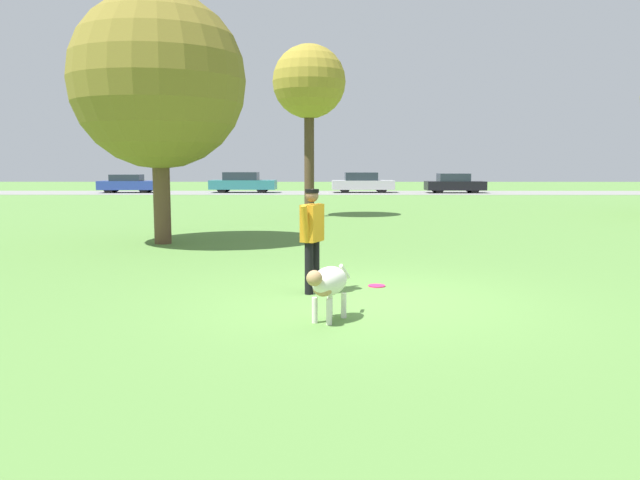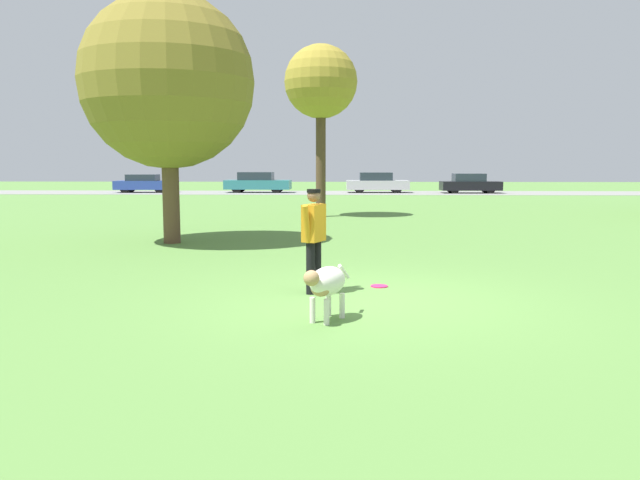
{
  "view_description": "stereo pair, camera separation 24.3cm",
  "coord_description": "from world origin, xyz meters",
  "px_view_note": "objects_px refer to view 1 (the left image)",
  "views": [
    {
      "loc": [
        -0.63,
        -8.75,
        1.92
      ],
      "look_at": [
        -0.67,
        -0.39,
        0.9
      ],
      "focal_mm": 35.0,
      "sensor_mm": 36.0,
      "label": 1
    },
    {
      "loc": [
        -0.38,
        -8.74,
        1.92
      ],
      "look_at": [
        -0.67,
        -0.39,
        0.9
      ],
      "focal_mm": 35.0,
      "sensor_mm": 36.0,
      "label": 2
    }
  ],
  "objects_px": {
    "person": "(312,233)",
    "frisbee": "(377,286)",
    "tree_near_left": "(158,81)",
    "parked_car_blue": "(128,184)",
    "parked_car_black": "(455,184)",
    "dog": "(328,283)",
    "tree_mid_center": "(309,84)",
    "parked_car_silver": "(362,183)",
    "parked_car_teal": "(243,183)"
  },
  "relations": [
    {
      "from": "person",
      "to": "frisbee",
      "type": "xyz_separation_m",
      "value": [
        1.01,
        0.5,
        -0.9
      ]
    },
    {
      "from": "person",
      "to": "tree_near_left",
      "type": "height_order",
      "value": "tree_near_left"
    },
    {
      "from": "parked_car_blue",
      "to": "parked_car_black",
      "type": "distance_m",
      "value": 21.99
    },
    {
      "from": "dog",
      "to": "frisbee",
      "type": "relative_size",
      "value": 3.55
    },
    {
      "from": "parked_car_blue",
      "to": "parked_car_black",
      "type": "relative_size",
      "value": 1.0
    },
    {
      "from": "tree_mid_center",
      "to": "tree_near_left",
      "type": "bearing_deg",
      "value": -113.25
    },
    {
      "from": "person",
      "to": "parked_car_blue",
      "type": "height_order",
      "value": "person"
    },
    {
      "from": "tree_near_left",
      "to": "parked_car_silver",
      "type": "distance_m",
      "value": 28.32
    },
    {
      "from": "tree_mid_center",
      "to": "parked_car_black",
      "type": "distance_m",
      "value": 21.59
    },
    {
      "from": "frisbee",
      "to": "tree_near_left",
      "type": "bearing_deg",
      "value": 131.64
    },
    {
      "from": "tree_near_left",
      "to": "parked_car_black",
      "type": "xyz_separation_m",
      "value": [
        12.71,
        26.9,
        -3.23
      ]
    },
    {
      "from": "dog",
      "to": "parked_car_blue",
      "type": "xyz_separation_m",
      "value": [
        -13.24,
        34.62,
        0.14
      ]
    },
    {
      "from": "dog",
      "to": "tree_near_left",
      "type": "bearing_deg",
      "value": -124.14
    },
    {
      "from": "frisbee",
      "to": "dog",
      "type": "bearing_deg",
      "value": -109.74
    },
    {
      "from": "parked_car_silver",
      "to": "parked_car_black",
      "type": "xyz_separation_m",
      "value": [
        6.16,
        -0.46,
        -0.04
      ]
    },
    {
      "from": "frisbee",
      "to": "parked_car_blue",
      "type": "xyz_separation_m",
      "value": [
        -14.03,
        32.43,
        0.61
      ]
    },
    {
      "from": "person",
      "to": "parked_car_blue",
      "type": "distance_m",
      "value": 35.41
    },
    {
      "from": "tree_near_left",
      "to": "parked_car_teal",
      "type": "distance_m",
      "value": 27.51
    },
    {
      "from": "person",
      "to": "tree_near_left",
      "type": "xyz_separation_m",
      "value": [
        -3.74,
        5.84,
        2.95
      ]
    },
    {
      "from": "parked_car_silver",
      "to": "parked_car_teal",
      "type": "bearing_deg",
      "value": 179.41
    },
    {
      "from": "dog",
      "to": "tree_mid_center",
      "type": "distance_m",
      "value": 16.02
    },
    {
      "from": "person",
      "to": "parked_car_black",
      "type": "relative_size",
      "value": 0.4
    },
    {
      "from": "parked_car_silver",
      "to": "parked_car_black",
      "type": "bearing_deg",
      "value": -5.52
    },
    {
      "from": "frisbee",
      "to": "parked_car_black",
      "type": "relative_size",
      "value": 0.07
    },
    {
      "from": "tree_near_left",
      "to": "dog",
      "type": "bearing_deg",
      "value": -62.27
    },
    {
      "from": "parked_car_blue",
      "to": "parked_car_silver",
      "type": "height_order",
      "value": "parked_car_silver"
    },
    {
      "from": "frisbee",
      "to": "tree_near_left",
      "type": "relative_size",
      "value": 0.05
    },
    {
      "from": "dog",
      "to": "parked_car_black",
      "type": "bearing_deg",
      "value": -166.12
    },
    {
      "from": "person",
      "to": "parked_car_silver",
      "type": "xyz_separation_m",
      "value": [
        2.81,
        33.21,
        -0.23
      ]
    },
    {
      "from": "dog",
      "to": "tree_near_left",
      "type": "relative_size",
      "value": 0.16
    },
    {
      "from": "frisbee",
      "to": "parked_car_silver",
      "type": "xyz_separation_m",
      "value": [
        1.8,
        32.71,
        0.66
      ]
    },
    {
      "from": "dog",
      "to": "parked_car_black",
      "type": "distance_m",
      "value": 35.53
    },
    {
      "from": "parked_car_black",
      "to": "parked_car_teal",
      "type": "bearing_deg",
      "value": 177.74
    },
    {
      "from": "parked_car_teal",
      "to": "parked_car_silver",
      "type": "xyz_separation_m",
      "value": [
        8.11,
        0.09,
        -0.01
      ]
    },
    {
      "from": "person",
      "to": "tree_mid_center",
      "type": "relative_size",
      "value": 0.25
    },
    {
      "from": "tree_mid_center",
      "to": "dog",
      "type": "bearing_deg",
      "value": -87.87
    },
    {
      "from": "person",
      "to": "parked_car_black",
      "type": "bearing_deg",
      "value": 9.41
    },
    {
      "from": "parked_car_black",
      "to": "parked_car_blue",
      "type": "bearing_deg",
      "value": 178.77
    },
    {
      "from": "person",
      "to": "parked_car_black",
      "type": "distance_m",
      "value": 33.96
    },
    {
      "from": "parked_car_blue",
      "to": "parked_car_silver",
      "type": "relative_size",
      "value": 0.93
    },
    {
      "from": "tree_near_left",
      "to": "parked_car_teal",
      "type": "height_order",
      "value": "tree_near_left"
    },
    {
      "from": "dog",
      "to": "tree_mid_center",
      "type": "height_order",
      "value": "tree_mid_center"
    },
    {
      "from": "tree_mid_center",
      "to": "parked_car_silver",
      "type": "height_order",
      "value": "tree_mid_center"
    },
    {
      "from": "parked_car_blue",
      "to": "dog",
      "type": "bearing_deg",
      "value": -71.36
    },
    {
      "from": "tree_near_left",
      "to": "parked_car_silver",
      "type": "relative_size",
      "value": 1.42
    },
    {
      "from": "parked_car_silver",
      "to": "parked_car_black",
      "type": "distance_m",
      "value": 6.18
    },
    {
      "from": "parked_car_silver",
      "to": "parked_car_black",
      "type": "relative_size",
      "value": 1.07
    },
    {
      "from": "parked_car_blue",
      "to": "parked_car_black",
      "type": "xyz_separation_m",
      "value": [
        21.99,
        -0.19,
        0.02
      ]
    },
    {
      "from": "parked_car_silver",
      "to": "dog",
      "type": "bearing_deg",
      "value": -95.45
    },
    {
      "from": "person",
      "to": "tree_near_left",
      "type": "relative_size",
      "value": 0.26
    }
  ]
}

